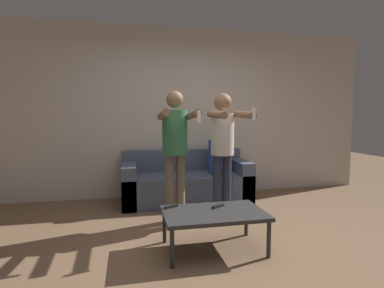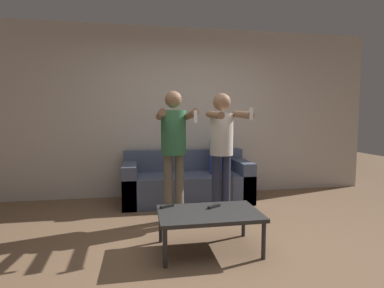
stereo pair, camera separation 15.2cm
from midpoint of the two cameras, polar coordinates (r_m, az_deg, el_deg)
name	(u,v)px [view 1 (the left image)]	position (r m, az deg, el deg)	size (l,w,h in m)	color
ground_plane	(223,252)	(3.06, 4.48, -19.76)	(14.00, 14.00, 0.00)	brown
wall_back	(182,113)	(4.92, -2.79, 5.99)	(6.40, 0.06, 2.70)	beige
couch	(186,183)	(4.60, -2.13, -7.48)	(1.90, 0.79, 0.76)	#4C5670
person_standing_left	(175,141)	(3.59, -4.43, 0.49)	(0.42, 0.69, 1.60)	#6B6051
person_standing_right	(223,142)	(3.71, 4.78, 0.46)	(0.41, 0.72, 1.58)	#282D47
person_seated	(219,161)	(4.50, 4.22, -3.19)	(0.29, 0.52, 1.15)	#383838
coffee_table	(214,215)	(2.96, 2.67, -13.37)	(0.97, 0.61, 0.38)	#2D2D2D
remote_near	(218,206)	(3.07, 3.57, -11.72)	(0.15, 0.11, 0.02)	black
remote_far	(171,206)	(3.07, -5.43, -11.76)	(0.15, 0.10, 0.02)	black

